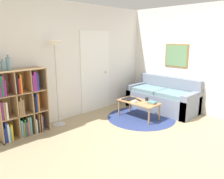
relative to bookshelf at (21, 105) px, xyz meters
The scene contains 15 objects.
ground_plane 3.01m from the bookshelf, 59.12° to the right, with size 14.00×14.00×0.00m, color tan.
wall_back 1.70m from the bookshelf, ahead, with size 7.19×0.11×2.60m.
wall_right 3.88m from the bookshelf, 17.84° to the right, with size 0.08×5.73×2.60m.
rug 2.64m from the bookshelf, 23.16° to the right, with size 1.58×1.58×0.01m.
bookshelf is the anchor object (origin of this frame).
floor_lamp 1.17m from the bookshelf, ahead, with size 0.31×0.31×1.78m.
couch 3.42m from the bookshelf, 17.70° to the right, with size 0.81×1.75×0.83m.
coffee_table 2.53m from the bookshelf, 22.48° to the right, with size 0.48×0.96×0.39m.
laptop 2.42m from the bookshelf, 16.17° to the right, with size 0.33×0.25×0.02m.
bowl 2.38m from the bookshelf, 23.44° to the right, with size 0.11×0.11×0.04m.
book_stack_on_table 2.72m from the bookshelf, 28.29° to the right, with size 0.13×0.19×0.05m.
cup 2.73m from the bookshelf, 22.84° to the right, with size 0.08×0.08×0.08m.
remote 2.56m from the bookshelf, 21.10° to the right, with size 0.10×0.17×0.02m.
bottle_middle 0.79m from the bookshelf, behind, with size 0.07×0.07×0.20m.
bottle_right 0.80m from the bookshelf, behind, with size 0.08×0.08×0.27m.
Camera 1 is at (-3.05, -1.43, 1.84)m, focal length 35.00 mm.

